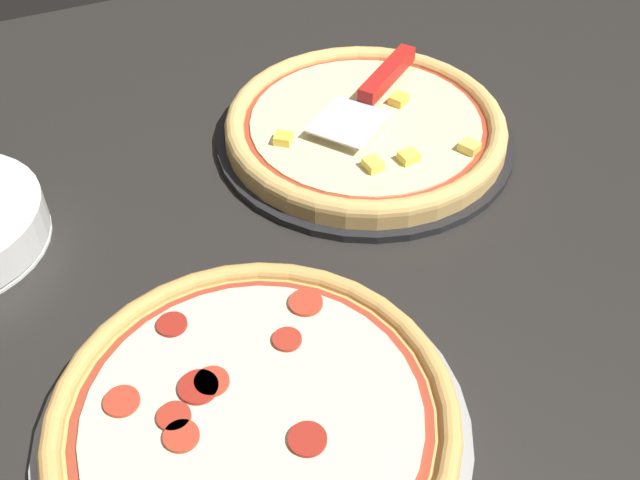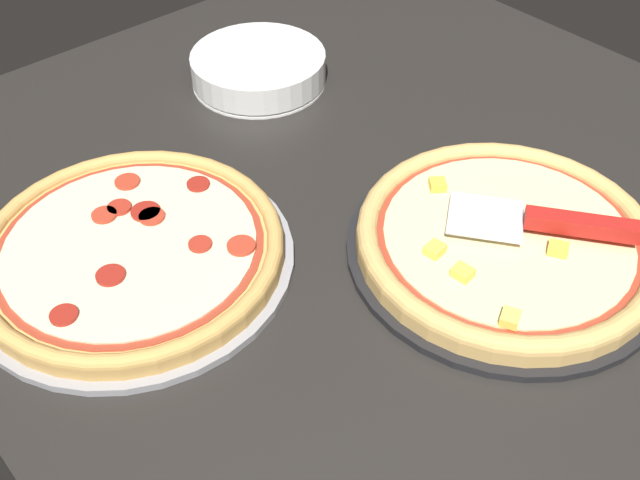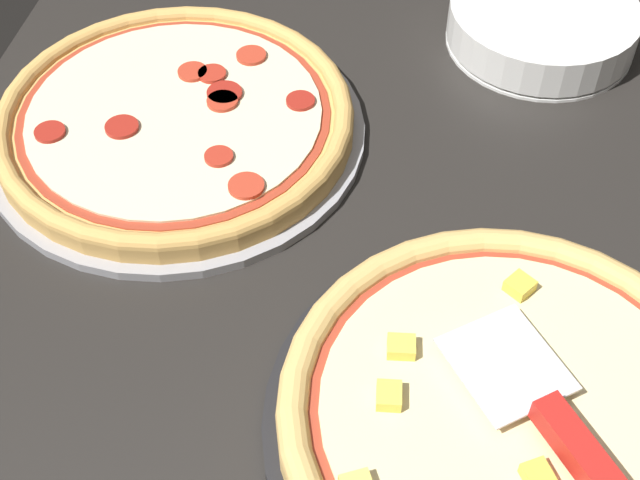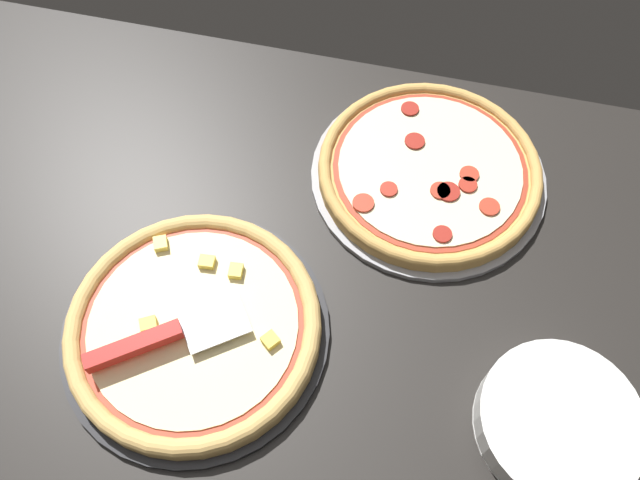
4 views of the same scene
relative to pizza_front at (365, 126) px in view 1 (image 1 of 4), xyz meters
The scene contains 6 objects.
ground_plane 6.74cm from the pizza_front, 27.83° to the left, with size 149.57×109.91×3.60cm, color black.
pizza_pan_front 2.01cm from the pizza_front, 88.44° to the right, with size 38.13×38.13×1.00cm, color black.
pizza_front is the anchor object (origin of this frame).
pizza_pan_back 44.47cm from the pizza_front, 50.64° to the left, with size 38.29×38.29×1.00cm, color #939399.
pizza_back 44.41cm from the pizza_front, 50.62° to the left, with size 35.99×35.99×2.75cm.
serving_spatula 6.37cm from the pizza_front, 133.76° to the right, with size 20.53×16.89×2.00cm.
Camera 1 is at (32.91, 66.68, 58.52)cm, focal length 42.00 mm.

